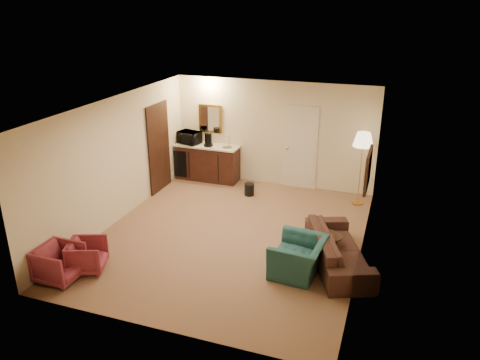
# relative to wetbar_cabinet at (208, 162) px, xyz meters

# --- Properties ---
(ground) EXTENTS (6.00, 6.00, 0.00)m
(ground) POSITION_rel_wetbar_cabinet_xyz_m (1.65, -2.72, -0.46)
(ground) COLOR brown
(ground) RESTS_ON ground
(room_walls) EXTENTS (5.02, 6.01, 2.61)m
(room_walls) POSITION_rel_wetbar_cabinet_xyz_m (1.55, -1.95, 1.26)
(room_walls) COLOR beige
(room_walls) RESTS_ON ground
(wetbar_cabinet) EXTENTS (1.64, 0.58, 0.92)m
(wetbar_cabinet) POSITION_rel_wetbar_cabinet_xyz_m (0.00, 0.00, 0.00)
(wetbar_cabinet) COLOR #381911
(wetbar_cabinet) RESTS_ON ground
(sofa) EXTENTS (1.35, 2.15, 0.81)m
(sofa) POSITION_rel_wetbar_cabinet_xyz_m (3.80, -3.10, -0.05)
(sofa) COLOR black
(sofa) RESTS_ON ground
(teal_armchair) EXTENTS (0.69, 1.00, 0.83)m
(teal_armchair) POSITION_rel_wetbar_cabinet_xyz_m (3.20, -3.62, -0.04)
(teal_armchair) COLOR #1C4643
(teal_armchair) RESTS_ON ground
(rose_chair_near) EXTENTS (0.73, 0.75, 0.61)m
(rose_chair_near) POSITION_rel_wetbar_cabinet_xyz_m (-0.25, -4.72, -0.15)
(rose_chair_near) COLOR maroon
(rose_chair_near) RESTS_ON ground
(rose_chair_far) EXTENTS (0.62, 0.67, 0.68)m
(rose_chair_far) POSITION_rel_wetbar_cabinet_xyz_m (-0.50, -5.12, -0.12)
(rose_chair_far) COLOR maroon
(rose_chair_far) RESTS_ON ground
(coffee_table) EXTENTS (0.85, 0.66, 0.44)m
(coffee_table) POSITION_rel_wetbar_cabinet_xyz_m (3.45, -2.91, -0.24)
(coffee_table) COLOR #331811
(coffee_table) RESTS_ON ground
(floor_lamp) EXTENTS (0.51, 0.51, 1.70)m
(floor_lamp) POSITION_rel_wetbar_cabinet_xyz_m (3.85, -0.32, 0.39)
(floor_lamp) COLOR #BE8F3F
(floor_lamp) RESTS_ON ground
(waste_bin) EXTENTS (0.28, 0.28, 0.29)m
(waste_bin) POSITION_rel_wetbar_cabinet_xyz_m (1.35, -0.66, -0.31)
(waste_bin) COLOR black
(waste_bin) RESTS_ON ground
(microwave) EXTENTS (0.62, 0.45, 0.38)m
(microwave) POSITION_rel_wetbar_cabinet_xyz_m (-0.50, 0.01, 0.65)
(microwave) COLOR black
(microwave) RESTS_ON wetbar_cabinet
(coffee_maker) EXTENTS (0.21, 0.21, 0.34)m
(coffee_maker) POSITION_rel_wetbar_cabinet_xyz_m (0.06, -0.07, 0.63)
(coffee_maker) COLOR black
(coffee_maker) RESTS_ON wetbar_cabinet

